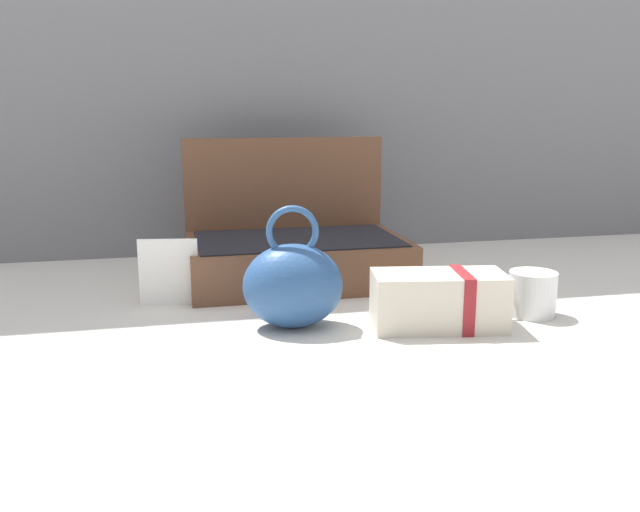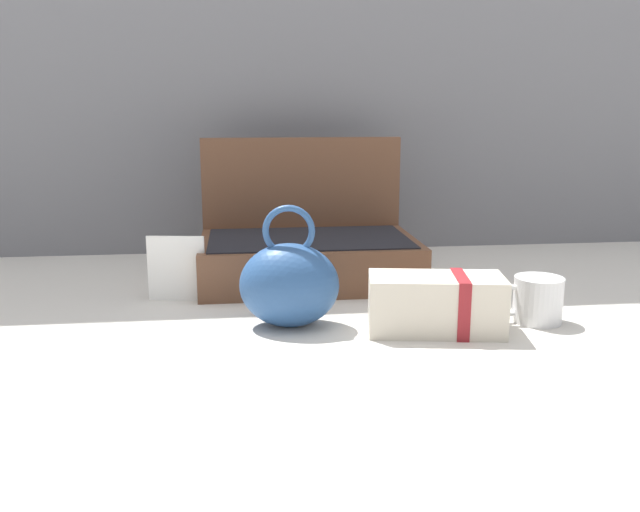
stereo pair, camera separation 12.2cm
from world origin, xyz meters
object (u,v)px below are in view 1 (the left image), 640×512
Objects in this scene: cream_toiletry_bag at (441,300)px; open_suitcase at (295,248)px; teal_pouch_handbag at (293,285)px; info_card_left at (169,272)px; coffee_mug at (531,294)px.

open_suitcase is at bearing 115.58° from cream_toiletry_bag.
open_suitcase is 0.42m from cream_toiletry_bag.
info_card_left is at bearing 138.02° from teal_pouch_handbag.
teal_pouch_handbag is (-0.06, -0.32, 0.01)m from open_suitcase.
teal_pouch_handbag reaches higher than info_card_left.
cream_toiletry_bag is 0.19m from coffee_mug.
info_card_left is at bearing -152.98° from open_suitcase.
cream_toiletry_bag is at bearing -64.42° from open_suitcase.
coffee_mug is (0.37, -0.35, -0.03)m from open_suitcase.
cream_toiletry_bag reaches higher than coffee_mug.
cream_toiletry_bag is at bearing -13.34° from teal_pouch_handbag.
coffee_mug is at bearing 8.93° from cream_toiletry_bag.
cream_toiletry_bag is 1.86× the size of info_card_left.
open_suitcase reaches higher than coffee_mug.
info_card_left is (-0.45, 0.24, 0.02)m from cream_toiletry_bag.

